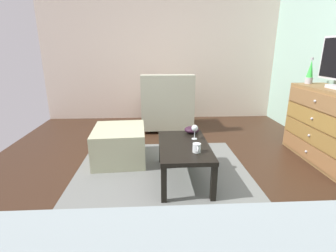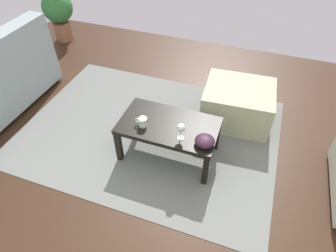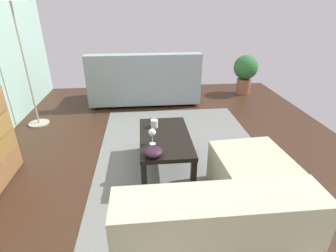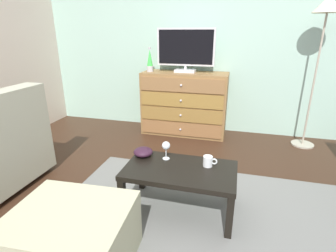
# 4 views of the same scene
# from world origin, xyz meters

# --- Properties ---
(ground_plane) EXTENTS (5.78, 4.66, 0.05)m
(ground_plane) POSITION_xyz_m (0.00, 0.00, -0.03)
(ground_plane) COLOR #362115
(area_rug) EXTENTS (2.60, 1.90, 0.01)m
(area_rug) POSITION_xyz_m (0.20, -0.20, 0.00)
(area_rug) COLOR slate
(area_rug) RESTS_ON ground_plane
(coffee_table) EXTENTS (0.88, 0.50, 0.39)m
(coffee_table) POSITION_xyz_m (-0.09, 0.02, 0.33)
(coffee_table) COLOR black
(coffee_table) RESTS_ON ground_plane
(wine_glass) EXTENTS (0.07, 0.07, 0.16)m
(wine_glass) POSITION_xyz_m (-0.25, 0.15, 0.50)
(wine_glass) COLOR silver
(wine_glass) RESTS_ON coffee_table
(mug) EXTENTS (0.11, 0.08, 0.08)m
(mug) POSITION_xyz_m (0.12, 0.11, 0.43)
(mug) COLOR silver
(mug) RESTS_ON coffee_table
(bowl_decorative) EXTENTS (0.17, 0.17, 0.08)m
(bowl_decorative) POSITION_xyz_m (-0.45, 0.15, 0.42)
(bowl_decorative) COLOR #2E1727
(bowl_decorative) RESTS_ON coffee_table
(couch_large) EXTENTS (0.85, 1.81, 0.86)m
(couch_large) POSITION_xyz_m (1.97, 0.19, 0.33)
(couch_large) COLOR #332319
(couch_large) RESTS_ON ground_plane
(ottoman) EXTENTS (0.74, 0.64, 0.40)m
(ottoman) POSITION_xyz_m (-0.61, -0.70, 0.20)
(ottoman) COLOR #ADAF8C
(ottoman) RESTS_ON ground_plane
(standing_lamp) EXTENTS (0.32, 0.32, 1.78)m
(standing_lamp) POSITION_xyz_m (1.18, 1.73, 1.53)
(standing_lamp) COLOR #A59E8C
(standing_lamp) RESTS_ON ground_plane
(potted_plant) EXTENTS (0.44, 0.44, 0.72)m
(potted_plant) POSITION_xyz_m (2.24, -1.68, 0.43)
(potted_plant) COLOR brown
(potted_plant) RESTS_ON ground_plane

